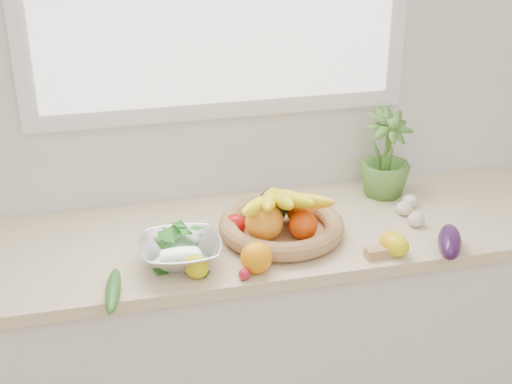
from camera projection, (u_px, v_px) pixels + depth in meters
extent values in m
cube|color=white|center=(219.00, 73.00, 2.38)|extent=(4.50, 0.02, 2.70)
cube|color=silver|center=(241.00, 350.00, 2.51)|extent=(2.20, 0.58, 0.86)
cube|color=beige|center=(240.00, 238.00, 2.32)|extent=(2.24, 0.62, 0.04)
sphere|color=orange|center=(256.00, 258.00, 2.07)|extent=(0.11, 0.11, 0.09)
ellipsoid|color=#DAC70B|center=(196.00, 266.00, 2.06)|extent=(0.09, 0.10, 0.07)
ellipsoid|color=#F5B00D|center=(391.00, 242.00, 2.18)|extent=(0.08, 0.09, 0.07)
ellipsoid|color=yellow|center=(396.00, 245.00, 2.17)|extent=(0.10, 0.11, 0.07)
sphere|color=#AF0E10|center=(235.00, 225.00, 2.28)|extent=(0.09, 0.09, 0.07)
cube|color=tan|center=(381.00, 252.00, 2.17)|extent=(0.10, 0.05, 0.03)
ellipsoid|color=beige|center=(404.00, 208.00, 2.42)|extent=(0.07, 0.07, 0.05)
ellipsoid|color=silver|center=(410.00, 201.00, 2.48)|extent=(0.07, 0.07, 0.04)
ellipsoid|color=silver|center=(416.00, 220.00, 2.34)|extent=(0.07, 0.07, 0.05)
ellipsoid|color=#2B0F38|center=(450.00, 242.00, 2.18)|extent=(0.15, 0.20, 0.08)
ellipsoid|color=#1D5E1B|center=(113.00, 290.00, 1.96)|extent=(0.07, 0.23, 0.04)
sphere|color=red|center=(245.00, 274.00, 2.05)|extent=(0.04, 0.04, 0.04)
imported|color=#4A7E2E|center=(386.00, 155.00, 2.51)|extent=(0.23, 0.23, 0.32)
cylinder|color=tan|center=(281.00, 233.00, 2.29)|extent=(0.35, 0.35, 0.01)
torus|color=#AD804D|center=(281.00, 226.00, 2.28)|extent=(0.41, 0.41, 0.06)
sphere|color=orange|center=(264.00, 222.00, 2.23)|extent=(0.12, 0.12, 0.12)
sphere|color=#E34107|center=(303.00, 225.00, 2.24)|extent=(0.09, 0.09, 0.09)
sphere|color=#FF6408|center=(300.00, 211.00, 2.33)|extent=(0.09, 0.09, 0.09)
ellipsoid|color=black|center=(273.00, 206.00, 2.32)|extent=(0.10, 0.10, 0.12)
ellipsoid|color=#FFF315|center=(260.00, 205.00, 2.22)|extent=(0.20, 0.24, 0.12)
ellipsoid|color=yellow|center=(269.00, 200.00, 2.23)|extent=(0.12, 0.27, 0.12)
ellipsoid|color=yellow|center=(280.00, 198.00, 2.23)|extent=(0.05, 0.27, 0.12)
ellipsoid|color=yellow|center=(289.00, 198.00, 2.24)|extent=(0.13, 0.27, 0.12)
ellipsoid|color=yellow|center=(300.00, 201.00, 2.25)|extent=(0.21, 0.24, 0.12)
cylinder|color=silver|center=(181.00, 262.00, 2.12)|extent=(0.10, 0.10, 0.02)
imported|color=white|center=(181.00, 250.00, 2.11)|extent=(0.26, 0.26, 0.06)
ellipsoid|color=#175C1E|center=(180.00, 239.00, 2.09)|extent=(0.19, 0.19, 0.08)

